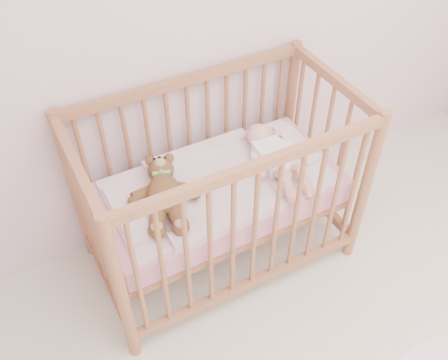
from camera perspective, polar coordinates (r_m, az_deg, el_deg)
crib at (r=2.54m, az=-0.53°, el=-1.25°), size 1.36×0.76×1.00m
mattress at (r=2.55m, az=-0.53°, el=-1.48°), size 1.22×0.62×0.13m
blanket at (r=2.50m, az=-0.54°, el=-0.28°), size 1.10×0.58×0.06m
baby at (r=2.55m, az=5.68°, el=2.87°), size 0.32×0.60×0.14m
teddy_bear at (r=2.35m, az=-6.85°, el=-1.51°), size 0.50×0.60×0.14m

